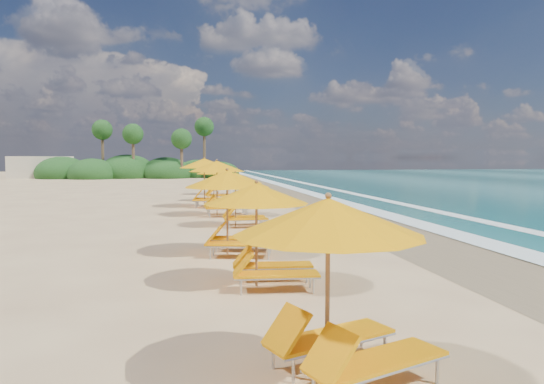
# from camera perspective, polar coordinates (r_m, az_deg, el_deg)

# --- Properties ---
(ground) EXTENTS (160.00, 160.00, 0.00)m
(ground) POSITION_cam_1_polar(r_m,az_deg,el_deg) (20.66, -0.00, -3.32)
(ground) COLOR tan
(ground) RESTS_ON ground
(wet_sand) EXTENTS (4.00, 160.00, 0.01)m
(wet_sand) POSITION_cam_1_polar(r_m,az_deg,el_deg) (21.71, 10.47, -3.02)
(wet_sand) COLOR #8E7554
(wet_sand) RESTS_ON ground
(surf_foam) EXTENTS (4.00, 160.00, 0.01)m
(surf_foam) POSITION_cam_1_polar(r_m,az_deg,el_deg) (22.79, 16.85, -2.74)
(surf_foam) COLOR white
(surf_foam) RESTS_ON ground
(station_0) EXTENTS (2.89, 2.84, 2.24)m
(station_0) POSITION_cam_1_polar(r_m,az_deg,el_deg) (5.88, 7.81, -9.60)
(station_0) COLOR olive
(station_0) RESTS_ON ground
(station_1) EXTENTS (2.48, 2.33, 2.18)m
(station_1) POSITION_cam_1_polar(r_m,az_deg,el_deg) (10.05, -0.86, -4.08)
(station_1) COLOR olive
(station_1) RESTS_ON ground
(station_2) EXTENTS (2.88, 2.77, 2.35)m
(station_2) POSITION_cam_1_polar(r_m,az_deg,el_deg) (13.38, -4.43, -1.65)
(station_2) COLOR olive
(station_2) RESTS_ON ground
(station_3) EXTENTS (2.26, 2.08, 2.12)m
(station_3) POSITION_cam_1_polar(r_m,az_deg,el_deg) (18.83, -3.76, -0.41)
(station_3) COLOR olive
(station_3) RESTS_ON ground
(station_4) EXTENTS (2.78, 2.56, 2.57)m
(station_4) POSITION_cam_1_polar(r_m,az_deg,el_deg) (22.39, -5.89, 0.92)
(station_4) COLOR olive
(station_4) RESTS_ON ground
(station_5) EXTENTS (3.06, 2.88, 2.67)m
(station_5) POSITION_cam_1_polar(r_m,az_deg,el_deg) (26.42, -7.39, 1.50)
(station_5) COLOR olive
(station_5) RESTS_ON ground
(station_6) EXTENTS (2.39, 2.25, 2.11)m
(station_6) POSITION_cam_1_polar(r_m,az_deg,el_deg) (30.16, -6.48, 1.21)
(station_6) COLOR olive
(station_6) RESTS_ON ground
(station_7) EXTENTS (3.16, 3.16, 2.39)m
(station_7) POSITION_cam_1_polar(r_m,az_deg,el_deg) (35.27, -6.06, 1.88)
(station_7) COLOR olive
(station_7) RESTS_ON ground
(treeline) EXTENTS (25.80, 8.80, 9.74)m
(treeline) POSITION_cam_1_polar(r_m,az_deg,el_deg) (66.03, -15.54, 2.43)
(treeline) COLOR #163D14
(treeline) RESTS_ON ground
(beach_building) EXTENTS (7.00, 5.00, 2.80)m
(beach_building) POSITION_cam_1_polar(r_m,az_deg,el_deg) (70.65, -25.14, 2.62)
(beach_building) COLOR beige
(beach_building) RESTS_ON ground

